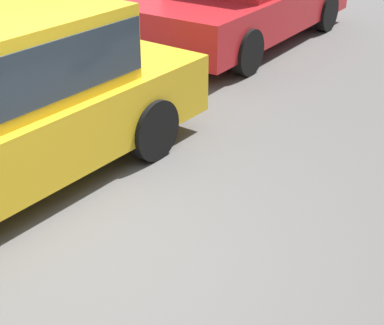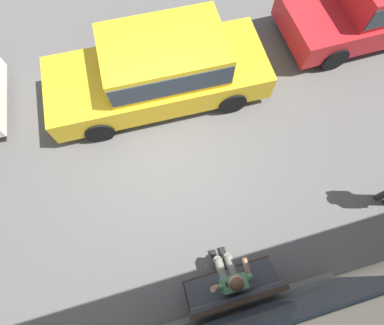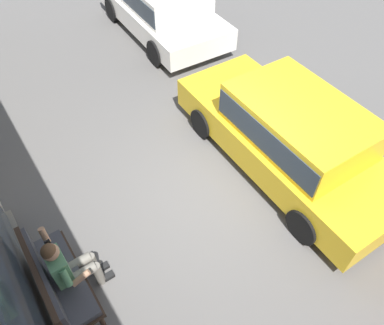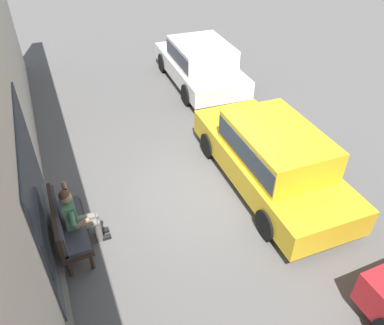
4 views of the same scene
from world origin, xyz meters
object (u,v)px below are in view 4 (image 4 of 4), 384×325
(bench, at_px, (66,224))
(person_on_phone, at_px, (77,216))
(parked_car_far, at_px, (200,62))
(parked_car_mid, at_px, (272,155))

(bench, xyz_separation_m, person_on_phone, (0.00, -0.22, 0.13))
(person_on_phone, bearing_deg, parked_car_far, -41.49)
(bench, bearing_deg, parked_car_mid, -88.59)
(parked_car_mid, distance_m, parked_car_far, 5.49)
(bench, height_order, person_on_phone, person_on_phone)
(bench, relative_size, person_on_phone, 1.15)
(parked_car_far, bearing_deg, bench, 137.26)
(person_on_phone, distance_m, parked_car_far, 7.41)
(parked_car_mid, relative_size, parked_car_far, 1.07)
(parked_car_mid, xyz_separation_m, parked_car_far, (5.44, -0.69, -0.03))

